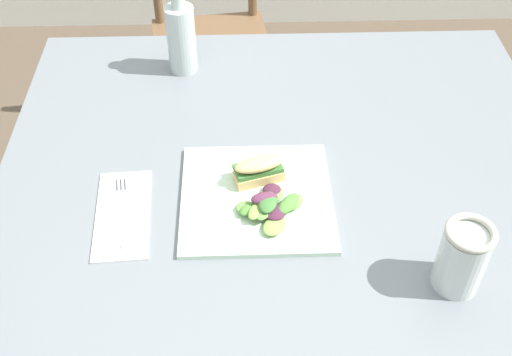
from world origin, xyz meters
TOP-DOWN VIEW (x-y plane):
  - ground_plane at (0.00, 0.00)m, footprint 7.36×7.36m
  - dining_table at (0.01, 0.00)m, footprint 1.20×1.03m
  - chair_wooden_far at (-0.18, 0.98)m, footprint 0.45×0.45m
  - plate_lunch at (-0.05, -0.10)m, footprint 0.30×0.30m
  - sandwich_half_front at (-0.05, -0.05)m, footprint 0.11×0.08m
  - salad_mixed_greens at (-0.02, -0.14)m, footprint 0.14×0.15m
  - napkin_folded at (-0.31, -0.13)m, footprint 0.12×0.24m
  - fork_on_napkin at (-0.31, -0.12)m, footprint 0.05×0.19m
  - bottle_cold_brew at (-0.22, 0.36)m, footprint 0.07×0.07m
  - mason_jar_iced_tea at (0.29, -0.31)m, footprint 0.09×0.09m

SIDE VIEW (x-z plane):
  - ground_plane at x=0.00m, z-range 0.00..0.00m
  - chair_wooden_far at x=-0.18m, z-range 0.01..0.88m
  - dining_table at x=0.01m, z-range 0.25..0.99m
  - napkin_folded at x=-0.31m, z-range 0.74..0.74m
  - plate_lunch at x=-0.05m, z-range 0.74..0.75m
  - fork_on_napkin at x=-0.31m, z-range 0.74..0.75m
  - salad_mixed_greens at x=-0.02m, z-range 0.75..0.78m
  - sandwich_half_front at x=-0.05m, z-range 0.75..0.81m
  - mason_jar_iced_tea at x=0.29m, z-range 0.73..0.87m
  - bottle_cold_brew at x=-0.22m, z-range 0.71..0.93m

